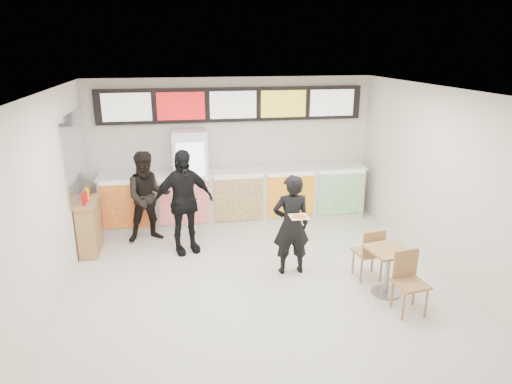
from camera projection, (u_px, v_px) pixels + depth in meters
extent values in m
plane|color=beige|center=(264.00, 294.00, 6.95)|extent=(7.00, 7.00, 0.00)
plane|color=white|center=(265.00, 94.00, 6.04)|extent=(7.00, 7.00, 0.00)
plane|color=silver|center=(233.00, 149.00, 9.77)|extent=(6.00, 0.00, 6.00)
plane|color=silver|center=(41.00, 214.00, 5.99)|extent=(0.00, 7.00, 7.00)
plane|color=silver|center=(456.00, 189.00, 7.00)|extent=(0.00, 7.00, 7.00)
cube|color=silver|center=(236.00, 197.00, 9.69)|extent=(5.50, 0.70, 1.10)
cube|color=silver|center=(236.00, 171.00, 9.51)|extent=(5.56, 0.76, 0.04)
cube|color=red|center=(128.00, 206.00, 8.94)|extent=(0.99, 0.02, 0.90)
cube|color=#F93777|center=(184.00, 203.00, 9.13)|extent=(0.99, 0.02, 0.90)
cube|color=brown|center=(239.00, 200.00, 9.32)|extent=(0.99, 0.02, 0.90)
cube|color=yellow|center=(291.00, 197.00, 9.50)|extent=(0.99, 0.02, 0.90)
cube|color=green|center=(341.00, 194.00, 9.69)|extent=(0.99, 0.02, 0.90)
cube|color=black|center=(233.00, 105.00, 9.41)|extent=(5.50, 0.12, 0.70)
cube|color=white|center=(127.00, 107.00, 8.99)|extent=(0.95, 0.02, 0.55)
cube|color=red|center=(181.00, 106.00, 9.16)|extent=(0.95, 0.02, 0.55)
cube|color=white|center=(233.00, 105.00, 9.34)|extent=(0.95, 0.02, 0.55)
cube|color=yellow|center=(283.00, 104.00, 9.52)|extent=(0.95, 0.02, 0.55)
cube|color=white|center=(332.00, 103.00, 9.70)|extent=(0.95, 0.02, 0.55)
cube|color=white|center=(191.00, 178.00, 9.41)|extent=(0.70, 0.65, 2.00)
cube|color=white|center=(191.00, 180.00, 9.08)|extent=(0.54, 0.02, 1.50)
cylinder|color=#198B39|center=(182.00, 209.00, 9.26)|extent=(0.07, 0.07, 0.22)
cylinder|color=orange|center=(189.00, 208.00, 9.29)|extent=(0.07, 0.07, 0.22)
cylinder|color=red|center=(196.00, 208.00, 9.31)|extent=(0.07, 0.07, 0.22)
cylinder|color=blue|center=(203.00, 207.00, 9.33)|extent=(0.07, 0.07, 0.22)
cylinder|color=orange|center=(181.00, 191.00, 9.15)|extent=(0.07, 0.07, 0.22)
cylinder|color=red|center=(188.00, 190.00, 9.17)|extent=(0.07, 0.07, 0.22)
cylinder|color=blue|center=(195.00, 190.00, 9.19)|extent=(0.07, 0.07, 0.22)
cylinder|color=#198B39|center=(202.00, 190.00, 9.22)|extent=(0.07, 0.07, 0.22)
cylinder|color=red|center=(180.00, 173.00, 9.03)|extent=(0.07, 0.07, 0.22)
cylinder|color=blue|center=(187.00, 172.00, 9.06)|extent=(0.07, 0.07, 0.22)
cylinder|color=#198B39|center=(195.00, 172.00, 9.08)|extent=(0.07, 0.07, 0.22)
cylinder|color=orange|center=(202.00, 172.00, 9.10)|extent=(0.07, 0.07, 0.22)
cylinder|color=blue|center=(179.00, 154.00, 8.92)|extent=(0.07, 0.07, 0.22)
cylinder|color=#198B39|center=(187.00, 154.00, 8.94)|extent=(0.07, 0.07, 0.22)
cylinder|color=orange|center=(194.00, 153.00, 8.96)|extent=(0.07, 0.07, 0.22)
cylinder|color=red|center=(201.00, 153.00, 8.99)|extent=(0.07, 0.07, 0.22)
cube|color=#B2B7BF|center=(76.00, 154.00, 8.21)|extent=(0.01, 2.00, 1.50)
imported|color=black|center=(291.00, 225.00, 7.38)|extent=(0.62, 0.40, 1.68)
imported|color=black|center=(148.00, 197.00, 8.63)|extent=(0.96, 0.81, 1.76)
imported|color=black|center=(183.00, 202.00, 8.11)|extent=(1.21, 0.77, 1.91)
cube|color=beige|center=(299.00, 217.00, 6.86)|extent=(0.28, 0.28, 0.01)
cone|color=#CC7233|center=(299.00, 216.00, 6.86)|extent=(0.36, 0.36, 0.02)
cube|color=#A8774C|center=(389.00, 250.00, 6.74)|extent=(0.68, 0.68, 0.04)
cylinder|color=gray|center=(387.00, 272.00, 6.85)|extent=(0.08, 0.08, 0.71)
cylinder|color=gray|center=(385.00, 292.00, 6.96)|extent=(0.44, 0.44, 0.03)
cube|color=#A8774C|center=(411.00, 284.00, 6.34)|extent=(0.47, 0.47, 0.04)
cube|color=#A8774C|center=(406.00, 263.00, 6.44)|extent=(0.40, 0.09, 0.42)
cube|color=#A8774C|center=(368.00, 252.00, 7.32)|extent=(0.47, 0.47, 0.04)
cube|color=#A8774C|center=(374.00, 244.00, 7.07)|extent=(0.40, 0.09, 0.42)
cube|color=#A8774C|center=(90.00, 228.00, 8.25)|extent=(0.31, 0.83, 0.94)
cube|color=#A8774C|center=(87.00, 202.00, 8.10)|extent=(0.35, 0.87, 0.04)
cylinder|color=red|center=(84.00, 200.00, 7.85)|extent=(0.06, 0.06, 0.19)
cylinder|color=red|center=(85.00, 197.00, 8.02)|extent=(0.06, 0.06, 0.19)
cylinder|color=yellow|center=(87.00, 194.00, 8.18)|extent=(0.06, 0.06, 0.19)
cylinder|color=brown|center=(89.00, 191.00, 8.34)|extent=(0.06, 0.06, 0.19)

